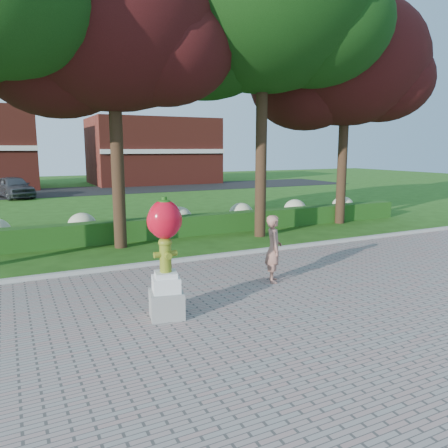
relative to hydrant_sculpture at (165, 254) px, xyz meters
name	(u,v)px	position (x,y,z in m)	size (l,w,h in m)	color
ground	(254,286)	(2.71, 1.03, -1.37)	(100.00, 100.00, 0.00)	#234912
walkway	(369,349)	(2.71, -2.97, -1.35)	(40.00, 14.00, 0.04)	gray
curb	(206,258)	(2.71, 4.03, -1.29)	(40.00, 0.18, 0.15)	#ADADA5
lawn_hedge	(165,227)	(2.71, 8.03, -0.97)	(24.00, 0.70, 0.80)	#204C15
hydrangea_row	(170,219)	(3.28, 9.03, -0.82)	(20.10, 1.10, 0.99)	#B6BE91
street	(82,191)	(2.71, 29.03, -1.36)	(50.00, 8.00, 0.02)	black
building_right	(153,151)	(10.71, 35.03, 1.83)	(12.00, 8.00, 6.40)	maroon
tree_mid_left	(108,31)	(0.61, 7.11, 5.93)	(8.25, 7.04, 10.69)	black
tree_mid_right	(259,8)	(6.09, 6.63, 7.26)	(9.75, 8.32, 12.64)	black
tree_far_right	(344,70)	(11.11, 7.61, 5.60)	(7.88, 6.72, 10.21)	black
hydrant_sculpture	(165,254)	(0.00, 0.00, 0.00)	(0.81, 0.81, 2.51)	gray
woman	(274,249)	(3.30, 1.06, -0.45)	(0.64, 0.42, 1.77)	#A06A5B
parked_car	(14,187)	(-2.35, 26.03, -0.58)	(1.83, 4.54, 1.55)	#3B3D42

